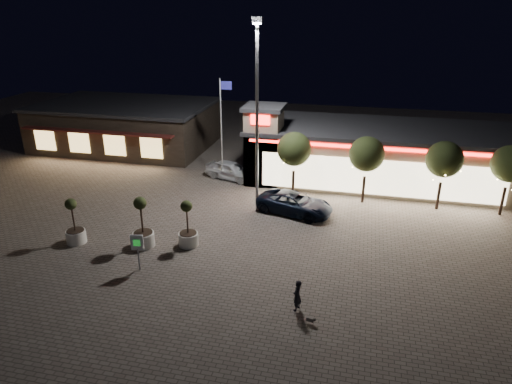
% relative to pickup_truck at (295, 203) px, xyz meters
% --- Properties ---
extents(ground, '(90.00, 90.00, 0.00)m').
position_rel_pickup_truck_xyz_m(ground, '(-4.60, -8.04, -0.71)').
color(ground, '#675C53').
rests_on(ground, ground).
extents(retail_building, '(20.40, 8.40, 6.10)m').
position_rel_pickup_truck_xyz_m(retail_building, '(4.91, 7.77, 1.50)').
color(retail_building, tan).
rests_on(retail_building, ground).
extents(restaurant_building, '(16.40, 11.00, 4.30)m').
position_rel_pickup_truck_xyz_m(restaurant_building, '(-18.60, 11.93, 1.45)').
color(restaurant_building, '#382D23').
rests_on(restaurant_building, ground).
extents(floodlight_pole, '(0.60, 0.40, 12.38)m').
position_rel_pickup_truck_xyz_m(floodlight_pole, '(-2.60, -0.04, 6.31)').
color(floodlight_pole, gray).
rests_on(floodlight_pole, ground).
extents(flagpole, '(0.95, 0.10, 8.00)m').
position_rel_pickup_truck_xyz_m(flagpole, '(-6.50, 4.96, 4.03)').
color(flagpole, white).
rests_on(flagpole, ground).
extents(string_tree_a, '(2.42, 2.42, 4.79)m').
position_rel_pickup_truck_xyz_m(string_tree_a, '(-0.60, 2.96, 2.85)').
color(string_tree_a, '#332319').
rests_on(string_tree_a, ground).
extents(string_tree_b, '(2.42, 2.42, 4.79)m').
position_rel_pickup_truck_xyz_m(string_tree_b, '(4.40, 2.96, 2.85)').
color(string_tree_b, '#332319').
rests_on(string_tree_b, ground).
extents(string_tree_c, '(2.42, 2.42, 4.79)m').
position_rel_pickup_truck_xyz_m(string_tree_c, '(9.40, 2.96, 2.85)').
color(string_tree_c, '#332319').
rests_on(string_tree_c, ground).
extents(string_tree_d, '(2.42, 2.42, 4.79)m').
position_rel_pickup_truck_xyz_m(string_tree_d, '(13.40, 2.96, 2.85)').
color(string_tree_d, '#332319').
rests_on(string_tree_d, ground).
extents(pickup_truck, '(5.55, 3.63, 1.42)m').
position_rel_pickup_truck_xyz_m(pickup_truck, '(0.00, 0.00, 0.00)').
color(pickup_truck, black).
rests_on(pickup_truck, ground).
extents(white_sedan, '(4.61, 2.94, 1.46)m').
position_rel_pickup_truck_xyz_m(white_sedan, '(-6.04, 5.35, 0.02)').
color(white_sedan, silver).
rests_on(white_sedan, ground).
extents(pedestrian, '(0.52, 0.64, 1.52)m').
position_rel_pickup_truck_xyz_m(pedestrian, '(1.74, -10.44, 0.05)').
color(pedestrian, black).
rests_on(pedestrian, ground).
extents(dog, '(0.45, 0.22, 0.24)m').
position_rel_pickup_truck_xyz_m(dog, '(2.53, -11.32, -0.47)').
color(dog, '#59514C').
rests_on(dog, ground).
extents(planter_left, '(1.14, 1.14, 2.80)m').
position_rel_pickup_truck_xyz_m(planter_left, '(-11.85, -7.07, 0.16)').
color(planter_left, white).
rests_on(planter_left, ground).
extents(planter_mid, '(1.25, 1.25, 3.07)m').
position_rel_pickup_truck_xyz_m(planter_mid, '(-7.80, -6.53, 0.24)').
color(planter_mid, white).
rests_on(planter_mid, ground).
extents(planter_right, '(1.15, 1.15, 2.82)m').
position_rel_pickup_truck_xyz_m(planter_right, '(-5.31, -5.85, 0.16)').
color(planter_right, white).
rests_on(planter_right, ground).
extents(valet_sign, '(0.67, 0.19, 2.04)m').
position_rel_pickup_truck_xyz_m(valet_sign, '(-6.86, -8.96, 0.72)').
color(valet_sign, gray).
rests_on(valet_sign, ground).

